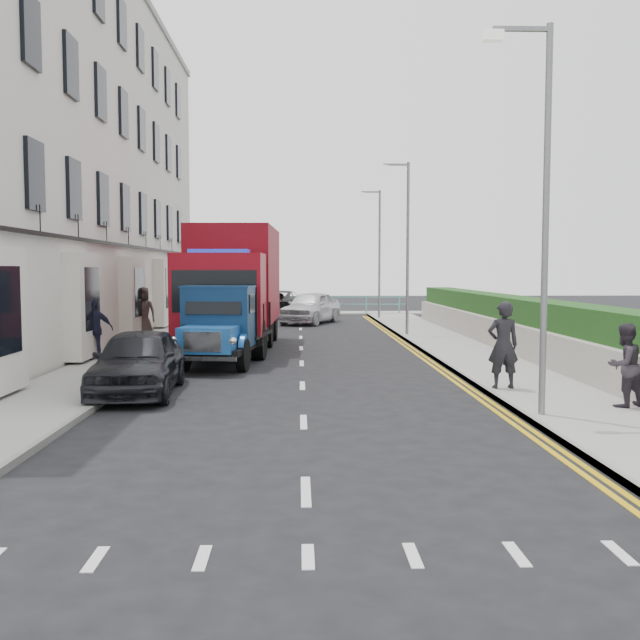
{
  "coord_description": "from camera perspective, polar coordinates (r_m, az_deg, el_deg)",
  "views": [
    {
      "loc": [
        -0.08,
        -14.58,
        2.72
      ],
      "look_at": [
        0.48,
        4.14,
        1.4
      ],
      "focal_mm": 40.0,
      "sensor_mm": 36.0,
      "label": 1
    }
  ],
  "objects": [
    {
      "name": "ground",
      "position": [
        14.83,
        -1.38,
        -6.54
      ],
      "size": [
        120.0,
        120.0,
        0.0
      ],
      "primitive_type": "plane",
      "color": "black",
      "rests_on": "ground"
    },
    {
      "name": "pavement_west",
      "position": [
        24.27,
        -13.89,
        -2.38
      ],
      "size": [
        2.4,
        38.0,
        0.12
      ],
      "primitive_type": "cube",
      "color": "gray",
      "rests_on": "ground"
    },
    {
      "name": "pavement_east",
      "position": [
        24.33,
        11.08,
        -2.32
      ],
      "size": [
        2.6,
        38.0,
        0.12
      ],
      "primitive_type": "cube",
      "color": "gray",
      "rests_on": "ground"
    },
    {
      "name": "promenade",
      "position": [
        43.66,
        -1.61,
        0.54
      ],
      "size": [
        30.0,
        2.5,
        0.12
      ],
      "primitive_type": "cube",
      "color": "gray",
      "rests_on": "ground"
    },
    {
      "name": "sea_plane",
      "position": [
        74.63,
        -1.66,
        1.95
      ],
      "size": [
        120.0,
        120.0,
        0.0
      ],
      "primitive_type": "plane",
      "color": "slate",
      "rests_on": "ground"
    },
    {
      "name": "terrace_west",
      "position": [
        29.47,
        -20.78,
        12.45
      ],
      "size": [
        6.31,
        30.2,
        14.25
      ],
      "color": "beige",
      "rests_on": "ground"
    },
    {
      "name": "garden_east",
      "position": [
        24.75,
        15.42,
        -0.33
      ],
      "size": [
        1.45,
        28.0,
        1.75
      ],
      "color": "#B2AD9E",
      "rests_on": "ground"
    },
    {
      "name": "seafront_railing",
      "position": [
        42.83,
        -1.61,
        1.17
      ],
      "size": [
        13.0,
        0.08,
        1.11
      ],
      "color": "#59B2A5",
      "rests_on": "ground"
    },
    {
      "name": "lamp_near",
      "position": [
        13.34,
        17.14,
        9.34
      ],
      "size": [
        1.23,
        0.18,
        7.0
      ],
      "color": "slate",
      "rests_on": "ground"
    },
    {
      "name": "lamp_mid",
      "position": [
        28.92,
        6.8,
        6.54
      ],
      "size": [
        1.23,
        0.18,
        7.0
      ],
      "color": "slate",
      "rests_on": "ground"
    },
    {
      "name": "lamp_far",
      "position": [
        38.83,
        4.6,
        5.91
      ],
      "size": [
        1.23,
        0.18,
        7.0
      ],
      "color": "slate",
      "rests_on": "ground"
    },
    {
      "name": "bedford_lorry",
      "position": [
        20.0,
        -8.0,
        -0.84
      ],
      "size": [
        2.45,
        4.93,
        2.24
      ],
      "rotation": [
        0.0,
        0.0,
        -0.13
      ],
      "color": "black",
      "rests_on": "ground"
    },
    {
      "name": "red_lorry",
      "position": [
        24.84,
        -6.98,
        2.9
      ],
      "size": [
        2.98,
        8.13,
        4.21
      ],
      "rotation": [
        0.0,
        0.0,
        -0.03
      ],
      "color": "black",
      "rests_on": "ground"
    },
    {
      "name": "parked_car_front",
      "position": [
        16.1,
        -14.35,
        -3.22
      ],
      "size": [
        1.9,
        4.32,
        1.45
      ],
      "primitive_type": "imported",
      "rotation": [
        0.0,
        0.0,
        0.05
      ],
      "color": "black",
      "rests_on": "ground"
    },
    {
      "name": "parked_car_mid",
      "position": [
        23.33,
        -7.91,
        -0.85
      ],
      "size": [
        1.67,
        4.59,
        1.5
      ],
      "primitive_type": "imported",
      "rotation": [
        0.0,
        0.0,
        -0.02
      ],
      "color": "teal",
      "rests_on": "ground"
    },
    {
      "name": "parked_car_rear",
      "position": [
        27.13,
        -9.17,
        -0.15
      ],
      "size": [
        2.69,
        5.47,
        1.53
      ],
      "primitive_type": "imported",
      "rotation": [
        0.0,
        0.0,
        0.11
      ],
      "color": "#9B9B9F",
      "rests_on": "ground"
    },
    {
      "name": "seafront_car_left",
      "position": [
        40.89,
        -3.06,
        1.3
      ],
      "size": [
        3.53,
        5.92,
        1.54
      ],
      "primitive_type": "imported",
      "rotation": [
        0.0,
        0.0,
        2.96
      ],
      "color": "black",
      "rests_on": "ground"
    },
    {
      "name": "seafront_car_right",
      "position": [
        36.14,
        -0.77,
        1.03
      ],
      "size": [
        3.6,
        5.2,
        1.64
      ],
      "primitive_type": "imported",
      "rotation": [
        0.0,
        0.0,
        -0.38
      ],
      "color": "silver",
      "rests_on": "ground"
    },
    {
      "name": "pedestrian_east_near",
      "position": [
        16.13,
        14.44,
        -1.95
      ],
      "size": [
        0.72,
        0.5,
        1.91
      ],
      "primitive_type": "imported",
      "rotation": [
        0.0,
        0.0,
        3.2
      ],
      "color": "black",
      "rests_on": "pavement_east"
    },
    {
      "name": "pedestrian_east_far",
      "position": [
        14.72,
        23.17,
        -3.34
      ],
      "size": [
        0.95,
        0.86,
        1.59
      ],
      "primitive_type": "imported",
      "rotation": [
        0.0,
        0.0,
        3.56
      ],
      "color": "#2F2831",
      "rests_on": "pavement_east"
    },
    {
      "name": "pedestrian_west_near",
      "position": [
        21.63,
        -17.59,
        -0.71
      ],
      "size": [
        1.11,
        0.7,
        1.77
      ],
      "primitive_type": "imported",
      "rotation": [
        0.0,
        0.0,
        3.43
      ],
      "color": "black",
      "rests_on": "pavement_west"
    },
    {
      "name": "pedestrian_west_far",
      "position": [
        27.86,
        -13.98,
        0.59
      ],
      "size": [
        1.01,
        0.7,
        1.96
      ],
      "primitive_type": "imported",
      "rotation": [
        0.0,
        0.0,
        -0.08
      ],
      "color": "#3C2F2B",
      "rests_on": "pavement_west"
    }
  ]
}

